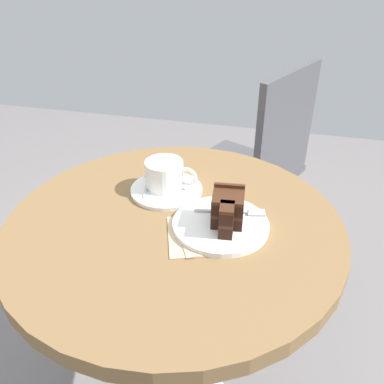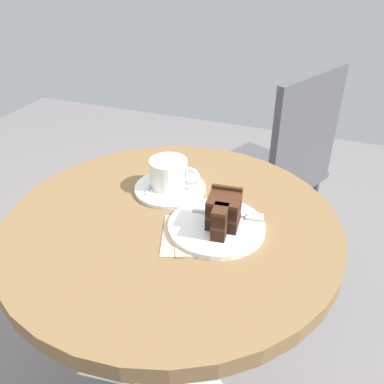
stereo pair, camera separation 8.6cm
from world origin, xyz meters
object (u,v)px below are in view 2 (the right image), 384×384
(teaspoon, at_px, (153,180))
(cafe_chair, at_px, (278,166))
(cake_plate, at_px, (217,225))
(napkin, at_px, (200,235))
(saucer, at_px, (170,188))
(coffee_cup, at_px, (169,172))
(fork, at_px, (236,215))
(cake_slice, at_px, (223,212))

(teaspoon, distance_m, cafe_chair, 0.62)
(cafe_chair, bearing_deg, cake_plate, 22.99)
(cake_plate, distance_m, cafe_chair, 0.69)
(cake_plate, relative_size, napkin, 1.08)
(teaspoon, height_order, cake_plate, teaspoon)
(saucer, xyz_separation_m, teaspoon, (-0.05, 0.01, 0.01))
(coffee_cup, xyz_separation_m, cafe_chair, (0.17, 0.55, -0.23))
(cake_plate, bearing_deg, cafe_chair, 87.95)
(saucer, xyz_separation_m, fork, (0.18, -0.06, 0.01))
(saucer, xyz_separation_m, cake_plate, (0.15, -0.10, 0.00))
(fork, bearing_deg, coffee_cup, 148.49)
(saucer, height_order, coffee_cup, coffee_cup)
(coffee_cup, xyz_separation_m, cake_plate, (0.15, -0.11, -0.04))
(cake_plate, distance_m, napkin, 0.05)
(napkin, height_order, cafe_chair, cafe_chair)
(fork, distance_m, cafe_chair, 0.66)
(saucer, xyz_separation_m, coffee_cup, (-0.00, 0.01, 0.04))
(saucer, height_order, napkin, saucer)
(cake_slice, bearing_deg, cake_plate, 160.23)
(saucer, bearing_deg, teaspoon, 165.63)
(saucer, distance_m, cake_plate, 0.18)
(saucer, height_order, teaspoon, teaspoon)
(cake_slice, xyz_separation_m, fork, (0.02, 0.04, -0.03))
(cake_plate, distance_m, cake_slice, 0.04)
(teaspoon, bearing_deg, cafe_chair, -34.86)
(cake_plate, distance_m, fork, 0.05)
(teaspoon, height_order, cafe_chair, cafe_chair)
(cake_slice, height_order, fork, cake_slice)
(coffee_cup, distance_m, cafe_chair, 0.62)
(napkin, bearing_deg, cake_slice, 42.62)
(cafe_chair, bearing_deg, napkin, 21.14)
(saucer, xyz_separation_m, cafe_chair, (0.17, 0.56, -0.19))
(teaspoon, bearing_deg, coffee_cup, -110.29)
(fork, bearing_deg, cafe_chair, 80.59)
(fork, xyz_separation_m, cafe_chair, (-0.01, 0.62, -0.20))
(teaspoon, relative_size, cafe_chair, 0.12)
(teaspoon, xyz_separation_m, cake_plate, (0.20, -0.11, -0.01))
(saucer, height_order, fork, fork)
(fork, bearing_deg, cake_plate, -139.68)
(teaspoon, relative_size, cake_slice, 1.10)
(teaspoon, bearing_deg, cake_slice, -132.26)
(saucer, relative_size, cafe_chair, 0.19)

